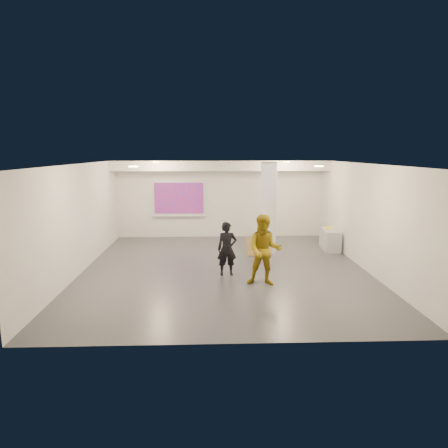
{
  "coord_description": "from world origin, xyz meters",
  "views": [
    {
      "loc": [
        -0.42,
        -11.0,
        3.33
      ],
      "look_at": [
        0.0,
        0.4,
        1.25
      ],
      "focal_mm": 32.0,
      "sensor_mm": 36.0,
      "label": 1
    }
  ],
  "objects_px": {
    "man": "(265,250)",
    "projection_screen": "(179,199)",
    "credenza": "(330,240)",
    "woman": "(227,249)",
    "column": "(268,208)"
  },
  "relations": [
    {
      "from": "man",
      "to": "woman",
      "type": "bearing_deg",
      "value": 145.55
    },
    {
      "from": "column",
      "to": "man",
      "type": "relative_size",
      "value": 1.67
    },
    {
      "from": "projection_screen",
      "to": "column",
      "type": "bearing_deg",
      "value": -40.56
    },
    {
      "from": "man",
      "to": "projection_screen",
      "type": "bearing_deg",
      "value": 122.94
    },
    {
      "from": "credenza",
      "to": "woman",
      "type": "relative_size",
      "value": 0.82
    },
    {
      "from": "credenza",
      "to": "woman",
      "type": "bearing_deg",
      "value": -139.07
    },
    {
      "from": "column",
      "to": "credenza",
      "type": "bearing_deg",
      "value": 11.09
    },
    {
      "from": "credenza",
      "to": "woman",
      "type": "xyz_separation_m",
      "value": [
        -3.67,
        -2.75,
        0.38
      ]
    },
    {
      "from": "woman",
      "to": "man",
      "type": "distance_m",
      "value": 1.26
    },
    {
      "from": "projection_screen",
      "to": "woman",
      "type": "distance_m",
      "value": 5.29
    },
    {
      "from": "credenza",
      "to": "man",
      "type": "height_order",
      "value": "man"
    },
    {
      "from": "projection_screen",
      "to": "woman",
      "type": "xyz_separation_m",
      "value": [
        1.65,
        -4.96,
        -0.8
      ]
    },
    {
      "from": "credenza",
      "to": "projection_screen",
      "type": "bearing_deg",
      "value": 161.51
    },
    {
      "from": "projection_screen",
      "to": "man",
      "type": "height_order",
      "value": "projection_screen"
    },
    {
      "from": "credenza",
      "to": "woman",
      "type": "distance_m",
      "value": 4.6
    }
  ]
}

